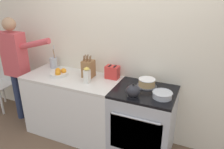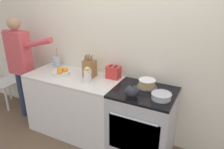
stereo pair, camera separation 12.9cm
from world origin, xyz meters
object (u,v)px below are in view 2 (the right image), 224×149
Objects in this scene: knife_block at (90,68)px; person_baker at (20,61)px; stove_range at (142,123)px; milk_carton at (88,75)px; mixing_bowl at (161,96)px; dining_chair at (9,78)px; fruit_bowl at (61,72)px; toaster at (113,72)px; utensil_crock at (57,61)px; tea_kettle at (132,91)px; layer_cake at (147,84)px.

person_baker is (-1.15, -0.15, -0.03)m from knife_block.
milk_carton reaches higher than stove_range.
mixing_bowl is (0.23, -0.09, 0.48)m from stove_range.
dining_chair is (-2.79, 0.24, -0.42)m from mixing_bowl.
fruit_bowl is (-0.39, -0.13, -0.08)m from knife_block.
fruit_bowl is 0.74m from toaster.
dining_chair is (-1.09, -0.06, -0.47)m from utensil_crock.
dining_chair is at bearing 172.71° from fruit_bowl.
person_baker is (-1.96, -0.04, 0.53)m from stove_range.
dining_chair is (-1.75, 0.05, -0.50)m from knife_block.
tea_kettle is 1.89m from person_baker.
person_baker reaches higher than layer_cake.
milk_carton is 0.25× the size of dining_chair.
dining_chair is (-0.60, 0.20, -0.48)m from person_baker.
layer_cake reaches higher than stove_range.
person_baker is at bearing -172.54° from knife_block.
knife_block is 1.61× the size of toaster.
utensil_crock is 0.79m from milk_carton.
knife_block is 1.30× the size of fruit_bowl.
layer_cake is 0.29× the size of dining_chair.
fruit_bowl is (0.27, -0.23, -0.04)m from utensil_crock.
utensil_crock is (-1.70, 0.30, 0.04)m from mixing_bowl.
mixing_bowl is at bearing -21.05° from toaster.
mixing_bowl is at bearing 2.53° from person_baker.
fruit_bowl is 0.15× the size of person_baker.
stove_range is at bearing -20.96° from toaster.
knife_block reaches higher than mixing_bowl.
milk_carton reaches higher than mixing_bowl.
person_baker is (-1.46, -0.23, 0.00)m from toaster.
mixing_bowl is at bearing 18.43° from tea_kettle.
mixing_bowl is 0.96m from milk_carton.
tea_kettle is at bearing 22.89° from dining_chair.
layer_cake is 1.20m from fruit_bowl.
tea_kettle is at bearing -21.84° from knife_block.
dining_chair is (-1.83, 0.22, -0.49)m from milk_carton.
toaster is 0.35m from milk_carton.
toaster reaches higher than dining_chair.
layer_cake is (-0.01, 0.13, 0.49)m from stove_range.
fruit_bowl is (-1.21, -0.02, 0.48)m from stove_range.
person_baker is (-1.88, 0.15, 0.02)m from tea_kettle.
person_baker is at bearing 175.58° from tea_kettle.
utensil_crock reaches higher than toaster.
fruit_bowl is at bearing -179.02° from stove_range.
stove_range is at bearing -85.26° from layer_cake.
utensil_crock reaches higher than fruit_bowl.
tea_kettle is 0.57m from toaster.
toaster is at bearing 47.36° from milk_carton.
layer_cake is at bearing 1.32° from knife_block.
fruit_bowl is 1.24× the size of toaster.
person_baker is (-1.95, -0.17, 0.04)m from layer_cake.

